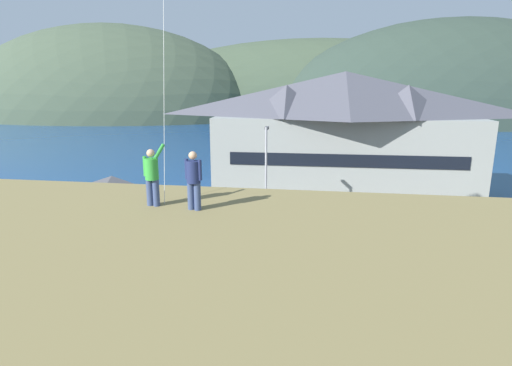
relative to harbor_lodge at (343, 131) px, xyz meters
The scene contains 22 objects.
ground_plane 23.11m from the harbor_lodge, 107.72° to the right, with size 600.00×600.00×0.00m, color #66604C.
parking_lot_pad 18.62m from the harbor_lodge, 112.69° to the right, with size 40.00×20.00×0.10m, color slate.
bay_water 39.89m from the harbor_lodge, 99.90° to the left, with size 360.00×84.00×0.03m, color navy.
far_hill_west_ridge 114.86m from the harbor_lodge, 128.52° to the left, with size 101.81×61.85×58.81m, color #42513D.
far_hill_east_peak 100.43m from the harbor_lodge, 92.68° to the left, with size 145.76×44.11×50.06m, color #3D4C38.
far_hill_center_saddle 94.59m from the harbor_lodge, 68.37° to the left, with size 102.03×52.24×57.21m, color #2D3D33.
harbor_lodge is the anchor object (origin of this frame).
storage_shed_near_lot 22.28m from the harbor_lodge, 135.75° to the right, with size 6.68×5.10×4.76m.
wharf_dock 17.21m from the harbor_lodge, 127.22° to the left, with size 3.20×14.53×0.70m.
moored_boat_wharfside 18.98m from the harbor_lodge, 135.67° to the left, with size 2.36×5.72×2.16m.
parked_car_front_row_end 21.40m from the harbor_lodge, 108.69° to the right, with size 4.35×2.37×1.82m.
parked_car_corner_spot 21.47m from the harbor_lodge, 74.39° to the right, with size 4.25×2.16×1.82m.
parked_car_mid_row_near 16.79m from the harbor_lodge, 78.62° to the right, with size 4.34×2.33×1.82m.
parked_car_back_row_right 15.15m from the harbor_lodge, 103.75° to the right, with size 4.25×2.15×1.82m.
parked_car_mid_row_far 18.47m from the harbor_lodge, 63.08° to the right, with size 4.23×2.12×1.82m.
parked_car_lone_by_shed 17.62m from the harbor_lodge, 124.03° to the right, with size 4.29×2.23×1.82m.
parked_car_back_row_left 21.92m from the harbor_lodge, 93.98° to the right, with size 4.27×2.20×1.82m.
parked_car_front_row_silver 25.95m from the harbor_lodge, 123.71° to the right, with size 4.34×2.33×1.82m.
parked_car_mid_row_center 28.00m from the harbor_lodge, 145.45° to the right, with size 4.31×2.27×1.82m.
parking_light_pole 12.38m from the harbor_lodge, 119.61° to the right, with size 0.24×0.78×7.56m.
person_kite_flyer 29.57m from the harbor_lodge, 104.20° to the right, with size 0.58×0.63×1.86m.
person_companion 29.49m from the harbor_lodge, 101.53° to the right, with size 0.54×0.40×1.74m.
Camera 1 is at (4.42, -18.91, 10.64)m, focal length 28.94 mm.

